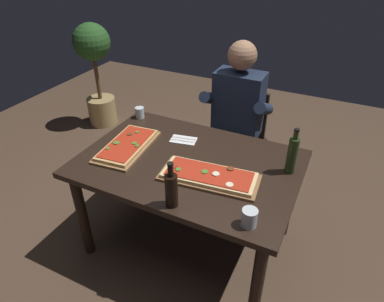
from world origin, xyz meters
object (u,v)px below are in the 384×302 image
oil_bottle_amber (292,154)px  tumbler_near_camera (140,113)px  pizza_rectangular_front (209,176)px  dining_table (189,173)px  tumbler_far_side (249,219)px  potted_plant_corner (96,68)px  wine_bottle_dark (171,189)px  seated_diner (236,116)px  diner_chair (238,137)px  pizza_rectangular_left (127,145)px

oil_bottle_amber → tumbler_near_camera: 1.25m
pizza_rectangular_front → oil_bottle_amber: 0.51m
dining_table → tumbler_far_side: bearing=-35.5°
oil_bottle_amber → potted_plant_corner: bearing=155.7°
pizza_rectangular_front → wine_bottle_dark: wine_bottle_dark is taller
dining_table → seated_diner: (0.06, 0.74, 0.10)m
potted_plant_corner → seated_diner: bearing=-15.6°
wine_bottle_dark → tumbler_near_camera: bearing=132.5°
tumbler_far_side → potted_plant_corner: size_ratio=0.08×
dining_table → diner_chair: 0.87m
oil_bottle_amber → wine_bottle_dark: bearing=-131.0°
tumbler_near_camera → tumbler_far_side: (1.15, -0.75, -0.00)m
tumbler_near_camera → seated_diner: seated_diner is taller
wine_bottle_dark → seated_diner: size_ratio=0.21×
diner_chair → seated_diner: size_ratio=0.65×
pizza_rectangular_left → tumbler_far_side: size_ratio=5.49×
potted_plant_corner → diner_chair: bearing=-12.1°
tumbler_near_camera → potted_plant_corner: bearing=143.4°
tumbler_far_side → potted_plant_corner: potted_plant_corner is taller
pizza_rectangular_left → wine_bottle_dark: 0.67m
dining_table → tumbler_near_camera: tumbler_near_camera is taller
oil_bottle_amber → dining_table: bearing=-164.3°
seated_diner → pizza_rectangular_left: bearing=-123.2°
oil_bottle_amber → potted_plant_corner: (-2.41, 1.08, -0.17)m
pizza_rectangular_front → pizza_rectangular_left: size_ratio=1.15×
dining_table → pizza_rectangular_left: (-0.45, -0.04, 0.11)m
oil_bottle_amber → tumbler_near_camera: size_ratio=3.50×
wine_bottle_dark → oil_bottle_amber: bearing=49.0°
dining_table → oil_bottle_amber: 0.67m
diner_chair → pizza_rectangular_left: bearing=-119.5°
pizza_rectangular_left → oil_bottle_amber: (1.06, 0.21, 0.11)m
pizza_rectangular_left → tumbler_near_camera: 0.45m
tumbler_near_camera → tumbler_far_side: tumbler_far_side is taller
diner_chair → potted_plant_corner: bearing=167.9°
tumbler_far_side → diner_chair: bearing=110.8°
pizza_rectangular_front → diner_chair: bearing=98.0°
seated_diner → potted_plant_corner: 1.93m
pizza_rectangular_left → diner_chair: 1.06m
tumbler_far_side → diner_chair: size_ratio=0.11×
tumbler_near_camera → potted_plant_corner: (-1.18, 0.87, -0.09)m
pizza_rectangular_front → pizza_rectangular_left: 0.65m
pizza_rectangular_front → wine_bottle_dark: size_ratio=2.24×
oil_bottle_amber → diner_chair: (-0.55, 0.68, -0.38)m
tumbler_near_camera → tumbler_far_side: 1.37m
wine_bottle_dark → dining_table: bearing=104.1°
oil_bottle_amber → diner_chair: 0.96m
pizza_rectangular_front → tumbler_far_side: size_ratio=6.29×
wine_bottle_dark → tumbler_far_side: 0.43m
dining_table → tumbler_far_side: 0.66m
pizza_rectangular_front → tumbler_near_camera: size_ratio=7.16×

